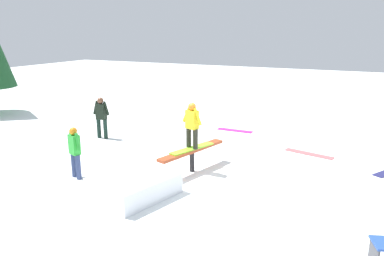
{
  "coord_description": "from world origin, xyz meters",
  "views": [
    {
      "loc": [
        -8.92,
        -4.26,
        3.87
      ],
      "look_at": [
        0.0,
        0.0,
        1.26
      ],
      "focal_mm": 35.0,
      "sensor_mm": 36.0,
      "label": 1
    }
  ],
  "objects_px": {
    "main_rider_on_rail": "(192,127)",
    "bystander_black": "(101,116)",
    "loose_snowboard_coral": "(309,154)",
    "loose_snowboard_magenta": "(235,130)",
    "bystander_green": "(75,150)",
    "rail_feature": "(192,152)"
  },
  "relations": [
    {
      "from": "main_rider_on_rail",
      "to": "bystander_black",
      "type": "height_order",
      "value": "main_rider_on_rail"
    },
    {
      "from": "main_rider_on_rail",
      "to": "bystander_black",
      "type": "relative_size",
      "value": 0.99
    },
    {
      "from": "main_rider_on_rail",
      "to": "loose_snowboard_coral",
      "type": "relative_size",
      "value": 0.97
    },
    {
      "from": "loose_snowboard_magenta",
      "to": "main_rider_on_rail",
      "type": "bearing_deg",
      "value": -85.75
    },
    {
      "from": "main_rider_on_rail",
      "to": "loose_snowboard_coral",
      "type": "distance_m",
      "value": 4.24
    },
    {
      "from": "bystander_black",
      "to": "loose_snowboard_coral",
      "type": "distance_m",
      "value": 7.32
    },
    {
      "from": "bystander_green",
      "to": "rail_feature",
      "type": "bearing_deg",
      "value": -125.74
    },
    {
      "from": "rail_feature",
      "to": "loose_snowboard_coral",
      "type": "relative_size",
      "value": 1.57
    },
    {
      "from": "bystander_black",
      "to": "loose_snowboard_magenta",
      "type": "xyz_separation_m",
      "value": [
        3.07,
        -4.05,
        -0.84
      ]
    },
    {
      "from": "bystander_green",
      "to": "bystander_black",
      "type": "xyz_separation_m",
      "value": [
        3.35,
        1.81,
        0.06
      ]
    },
    {
      "from": "loose_snowboard_magenta",
      "to": "loose_snowboard_coral",
      "type": "xyz_separation_m",
      "value": [
        -1.69,
        -3.09,
        0.0
      ]
    },
    {
      "from": "bystander_black",
      "to": "loose_snowboard_coral",
      "type": "height_order",
      "value": "bystander_black"
    },
    {
      "from": "rail_feature",
      "to": "loose_snowboard_coral",
      "type": "height_order",
      "value": "rail_feature"
    },
    {
      "from": "main_rider_on_rail",
      "to": "loose_snowboard_magenta",
      "type": "height_order",
      "value": "main_rider_on_rail"
    },
    {
      "from": "rail_feature",
      "to": "main_rider_on_rail",
      "type": "relative_size",
      "value": 1.62
    },
    {
      "from": "rail_feature",
      "to": "loose_snowboard_coral",
      "type": "bearing_deg",
      "value": -26.83
    },
    {
      "from": "rail_feature",
      "to": "bystander_green",
      "type": "distance_m",
      "value": 3.15
    },
    {
      "from": "rail_feature",
      "to": "main_rider_on_rail",
      "type": "distance_m",
      "value": 0.73
    },
    {
      "from": "bystander_green",
      "to": "loose_snowboard_coral",
      "type": "height_order",
      "value": "bystander_green"
    },
    {
      "from": "main_rider_on_rail",
      "to": "bystander_green",
      "type": "relative_size",
      "value": 1.07
    },
    {
      "from": "loose_snowboard_coral",
      "to": "bystander_black",
      "type": "bearing_deg",
      "value": -155.84
    },
    {
      "from": "loose_snowboard_magenta",
      "to": "rail_feature",
      "type": "bearing_deg",
      "value": -85.75
    }
  ]
}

